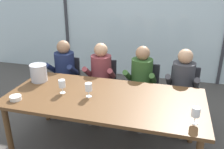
# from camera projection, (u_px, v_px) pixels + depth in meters

# --- Properties ---
(ground) EXTENTS (14.00, 14.00, 0.00)m
(ground) POSITION_uv_depth(u_px,v_px,m) (122.00, 111.00, 4.07)
(ground) COLOR #4C4742
(window_glass_panel) EXTENTS (7.57, 0.03, 2.60)m
(window_glass_panel) POSITION_uv_depth(u_px,v_px,m) (141.00, 19.00, 5.06)
(window_glass_panel) COLOR silver
(window_glass_panel) RESTS_ON ground
(window_mullion_left) EXTENTS (0.06, 0.06, 2.60)m
(window_mullion_left) POSITION_uv_depth(u_px,v_px,m) (66.00, 16.00, 5.45)
(window_mullion_left) COLOR #38383D
(window_mullion_left) RESTS_ON ground
(hillside_vineyard) EXTENTS (13.57, 2.40, 1.55)m
(hillside_vineyard) POSITION_uv_depth(u_px,v_px,m) (155.00, 19.00, 8.24)
(hillside_vineyard) COLOR #477A38
(hillside_vineyard) RESTS_ON ground
(dining_table) EXTENTS (2.37, 1.09, 0.77)m
(dining_table) POSITION_uv_depth(u_px,v_px,m) (104.00, 101.00, 2.91)
(dining_table) COLOR brown
(dining_table) RESTS_ON ground
(chair_near_curtain) EXTENTS (0.45, 0.45, 0.87)m
(chair_near_curtain) POSITION_uv_depth(u_px,v_px,m) (66.00, 79.00, 4.06)
(chair_near_curtain) COLOR #232328
(chair_near_curtain) RESTS_ON ground
(chair_left_of_center) EXTENTS (0.46, 0.46, 0.87)m
(chair_left_of_center) POSITION_uv_depth(u_px,v_px,m) (103.00, 83.00, 3.93)
(chair_left_of_center) COLOR #232328
(chair_left_of_center) RESTS_ON ground
(chair_center) EXTENTS (0.48, 0.48, 0.87)m
(chair_center) POSITION_uv_depth(u_px,v_px,m) (144.00, 87.00, 3.76)
(chair_center) COLOR #232328
(chair_center) RESTS_ON ground
(chair_right_of_center) EXTENTS (0.46, 0.46, 0.87)m
(chair_right_of_center) POSITION_uv_depth(u_px,v_px,m) (184.00, 92.00, 3.61)
(chair_right_of_center) COLOR #232328
(chair_right_of_center) RESTS_ON ground
(person_navy_polo) EXTENTS (0.47, 0.62, 1.19)m
(person_navy_polo) POSITION_uv_depth(u_px,v_px,m) (63.00, 72.00, 3.88)
(person_navy_polo) COLOR #192347
(person_navy_polo) RESTS_ON ground
(person_maroon_top) EXTENTS (0.48, 0.63, 1.19)m
(person_maroon_top) POSITION_uv_depth(u_px,v_px,m) (100.00, 76.00, 3.73)
(person_maroon_top) COLOR brown
(person_maroon_top) RESTS_ON ground
(person_olive_shirt) EXTENTS (0.48, 0.62, 1.19)m
(person_olive_shirt) POSITION_uv_depth(u_px,v_px,m) (140.00, 81.00, 3.57)
(person_olive_shirt) COLOR #2D5123
(person_olive_shirt) RESTS_ON ground
(person_charcoal_jacket) EXTENTS (0.48, 0.63, 1.19)m
(person_charcoal_jacket) POSITION_uv_depth(u_px,v_px,m) (182.00, 85.00, 3.43)
(person_charcoal_jacket) COLOR #38383D
(person_charcoal_jacket) RESTS_ON ground
(ice_bucket_primary) EXTENTS (0.23, 0.23, 0.24)m
(ice_bucket_primary) POSITION_uv_depth(u_px,v_px,m) (39.00, 73.00, 3.28)
(ice_bucket_primary) COLOR #B7B7BC
(ice_bucket_primary) RESTS_ON dining_table
(tasting_bowl) EXTENTS (0.13, 0.13, 0.05)m
(tasting_bowl) POSITION_uv_depth(u_px,v_px,m) (16.00, 98.00, 2.80)
(tasting_bowl) COLOR silver
(tasting_bowl) RESTS_ON dining_table
(wine_glass_by_left_taster) EXTENTS (0.08, 0.08, 0.17)m
(wine_glass_by_left_taster) POSITION_uv_depth(u_px,v_px,m) (89.00, 87.00, 2.84)
(wine_glass_by_left_taster) COLOR silver
(wine_glass_by_left_taster) RESTS_ON dining_table
(wine_glass_near_bucket) EXTENTS (0.08, 0.08, 0.17)m
(wine_glass_near_bucket) POSITION_uv_depth(u_px,v_px,m) (196.00, 113.00, 2.31)
(wine_glass_near_bucket) COLOR silver
(wine_glass_near_bucket) RESTS_ON dining_table
(wine_glass_center_pour) EXTENTS (0.08, 0.08, 0.17)m
(wine_glass_center_pour) POSITION_uv_depth(u_px,v_px,m) (62.00, 84.00, 2.93)
(wine_glass_center_pour) COLOR silver
(wine_glass_center_pour) RESTS_ON dining_table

